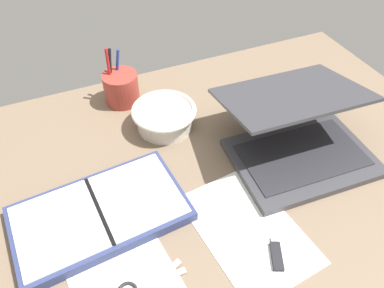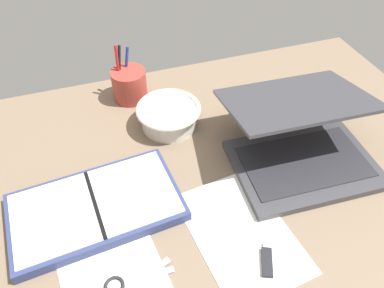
% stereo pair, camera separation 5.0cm
% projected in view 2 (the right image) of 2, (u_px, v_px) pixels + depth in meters
% --- Properties ---
extents(desk_top, '(1.40, 1.00, 0.02)m').
position_uv_depth(desk_top, '(203.00, 193.00, 0.86)').
color(desk_top, '#75604C').
rests_on(desk_top, ground).
extents(laptop, '(0.35, 0.34, 0.16)m').
position_uv_depth(laptop, '(301.00, 142.00, 0.88)').
color(laptop, '#38383D').
rests_on(laptop, desk_top).
extents(bowl, '(0.17, 0.17, 0.06)m').
position_uv_depth(bowl, '(169.00, 115.00, 0.98)').
color(bowl, silver).
rests_on(bowl, desk_top).
extents(pen_cup, '(0.10, 0.10, 0.16)m').
position_uv_depth(pen_cup, '(129.00, 84.00, 1.06)').
color(pen_cup, '#9E382D').
rests_on(pen_cup, desk_top).
extents(planner, '(0.37, 0.24, 0.03)m').
position_uv_depth(planner, '(96.00, 207.00, 0.80)').
color(planner, navy).
rests_on(planner, desk_top).
extents(scissors, '(0.13, 0.07, 0.01)m').
position_uv_depth(scissors, '(125.00, 288.00, 0.68)').
color(scissors, '#B7B7BC').
rests_on(scissors, desk_top).
extents(paper_sheet_front, '(0.22, 0.31, 0.00)m').
position_uv_depth(paper_sheet_front, '(241.00, 232.00, 0.77)').
color(paper_sheet_front, white).
rests_on(paper_sheet_front, desk_top).
extents(paper_sheet_beside_planner, '(0.21, 0.26, 0.00)m').
position_uv_depth(paper_sheet_beside_planner, '(109.00, 264.00, 0.72)').
color(paper_sheet_beside_planner, silver).
rests_on(paper_sheet_beside_planner, desk_top).
extents(usb_drive, '(0.04, 0.07, 0.01)m').
position_uv_depth(usb_drive, '(267.00, 261.00, 0.72)').
color(usb_drive, black).
rests_on(usb_drive, desk_top).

